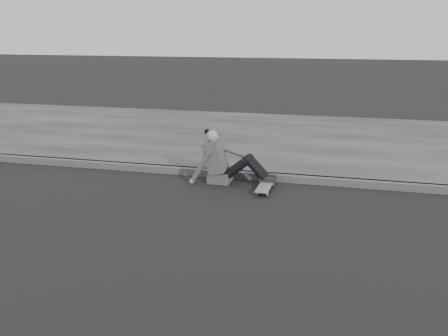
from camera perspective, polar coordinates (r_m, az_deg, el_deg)
name	(u,v)px	position (r m, az deg, el deg)	size (l,w,h in m)	color
ground	(272,246)	(5.90, 5.54, -8.82)	(80.00, 80.00, 0.00)	black
curb	(297,179)	(8.28, 8.36, -1.23)	(24.00, 0.16, 0.12)	#4B4B4B
sidewalk	(312,141)	(11.20, 10.06, 3.09)	(24.00, 6.00, 0.12)	#393939
skateboard	(265,186)	(7.82, 4.74, -2.04)	(0.20, 0.78, 0.09)	gray
seated_woman	(224,161)	(8.12, -0.03, 0.80)	(1.38, 0.46, 0.88)	#47474A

